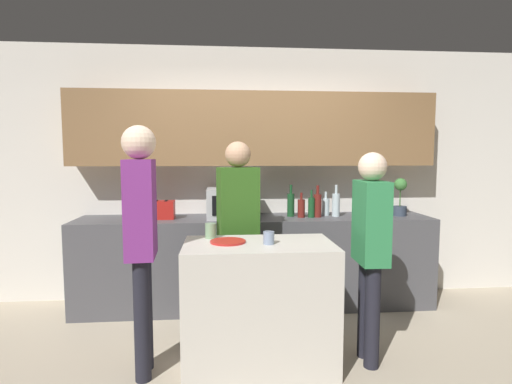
{
  "coord_description": "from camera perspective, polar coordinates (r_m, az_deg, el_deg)",
  "views": [
    {
      "loc": [
        -0.34,
        -2.63,
        1.56
      ],
      "look_at": [
        -0.08,
        0.46,
        1.27
      ],
      "focal_mm": 28.0,
      "sensor_mm": 36.0,
      "label": 1
    }
  ],
  "objects": [
    {
      "name": "kitchen_island",
      "position": [
        3.06,
        0.42,
        -15.77
      ],
      "size": [
        1.09,
        0.62,
        0.92
      ],
      "color": "beige",
      "rests_on": "ground_plane"
    },
    {
      "name": "bottle_4",
      "position": [
        4.27,
        9.92,
        -2.04
      ],
      "size": [
        0.08,
        0.08,
        0.25
      ],
      "color": "silver",
      "rests_on": "back_counter"
    },
    {
      "name": "ground_plane",
      "position": [
        3.08,
        2.38,
        -25.13
      ],
      "size": [
        14.0,
        14.0,
        0.0
      ],
      "primitive_type": "plane",
      "color": "#BCAD93"
    },
    {
      "name": "person_right",
      "position": [
        2.88,
        -16.1,
        -4.92
      ],
      "size": [
        0.23,
        0.35,
        1.76
      ],
      "rotation": [
        0.0,
        0.0,
        -1.5
      ],
      "color": "black",
      "rests_on": "ground_plane"
    },
    {
      "name": "microwave",
      "position": [
        4.04,
        -3.31,
        -1.61
      ],
      "size": [
        0.52,
        0.39,
        0.3
      ],
      "color": "#B7BABC",
      "rests_on": "back_counter"
    },
    {
      "name": "bottle_0",
      "position": [
        4.15,
        5.0,
        -1.76
      ],
      "size": [
        0.08,
        0.08,
        0.33
      ],
      "color": "#194723",
      "rests_on": "back_counter"
    },
    {
      "name": "cup_1",
      "position": [
        3.1,
        -6.5,
        -5.52
      ],
      "size": [
        0.09,
        0.09,
        0.11
      ],
      "color": "gray",
      "rests_on": "kitchen_island"
    },
    {
      "name": "back_counter",
      "position": [
        4.18,
        -0.04,
        -9.9
      ],
      "size": [
        3.6,
        0.62,
        0.92
      ],
      "color": "#4C4C51",
      "rests_on": "ground_plane"
    },
    {
      "name": "back_wall",
      "position": [
        4.31,
        -0.35,
        5.0
      ],
      "size": [
        6.4,
        0.4,
        2.7
      ],
      "color": "silver",
      "rests_on": "ground_plane"
    },
    {
      "name": "bottle_5",
      "position": [
        4.22,
        11.36,
        -1.73
      ],
      "size": [
        0.08,
        0.08,
        0.33
      ],
      "color": "silver",
      "rests_on": "back_counter"
    },
    {
      "name": "person_center",
      "position": [
        3.08,
        16.05,
        -6.65
      ],
      "size": [
        0.21,
        0.35,
        1.58
      ],
      "rotation": [
        0.0,
        0.0,
        1.54
      ],
      "color": "black",
      "rests_on": "ground_plane"
    },
    {
      "name": "bottle_1",
      "position": [
        4.1,
        6.48,
        -2.27
      ],
      "size": [
        0.07,
        0.07,
        0.25
      ],
      "color": "maroon",
      "rests_on": "back_counter"
    },
    {
      "name": "cup_0",
      "position": [
        2.88,
        1.83,
        -6.55
      ],
      "size": [
        0.08,
        0.08,
        0.09
      ],
      "color": "#7D8EAA",
      "rests_on": "kitchen_island"
    },
    {
      "name": "toaster",
      "position": [
        4.09,
        -13.38,
        -2.5
      ],
      "size": [
        0.26,
        0.16,
        0.18
      ],
      "color": "#B21E19",
      "rests_on": "back_counter"
    },
    {
      "name": "plate_on_island",
      "position": [
        2.94,
        -4.02,
        -7.07
      ],
      "size": [
        0.26,
        0.26,
        0.01
      ],
      "color": "red",
      "rests_on": "kitchen_island"
    },
    {
      "name": "potted_plant",
      "position": [
        4.44,
        19.9,
        -0.67
      ],
      "size": [
        0.14,
        0.14,
        0.4
      ],
      "color": "#333D4C",
      "rests_on": "back_counter"
    },
    {
      "name": "bottle_2",
      "position": [
        4.11,
        7.92,
        -2.12
      ],
      "size": [
        0.07,
        0.07,
        0.28
      ],
      "color": "#194723",
      "rests_on": "back_counter"
    },
    {
      "name": "person_left",
      "position": [
        3.46,
        -2.57,
        -4.04
      ],
      "size": [
        0.37,
        0.26,
        1.67
      ],
      "rotation": [
        0.0,
        0.0,
        -2.92
      ],
      "color": "black",
      "rests_on": "ground_plane"
    },
    {
      "name": "bottle_3",
      "position": [
        4.14,
        8.78,
        -1.84
      ],
      "size": [
        0.08,
        0.08,
        0.33
      ],
      "color": "maroon",
      "rests_on": "back_counter"
    }
  ]
}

